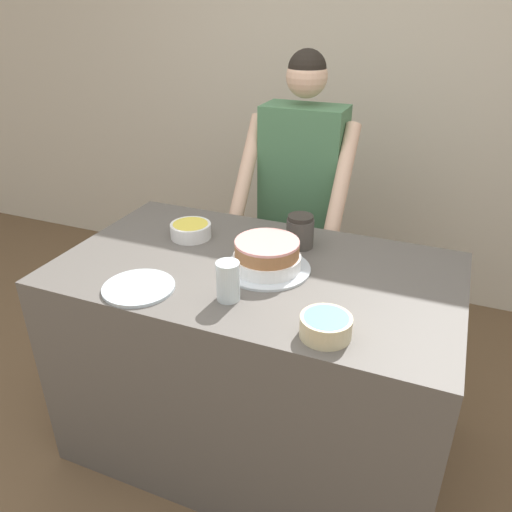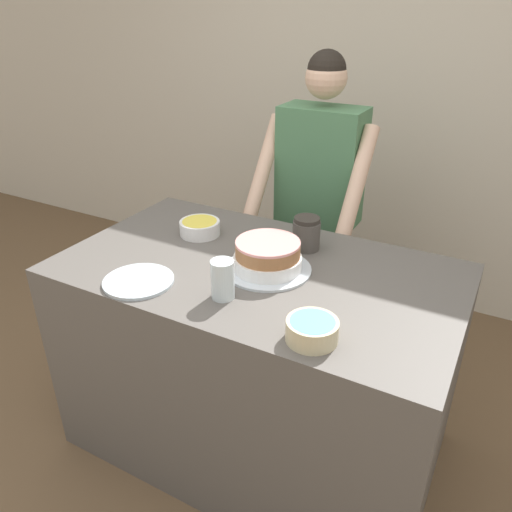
% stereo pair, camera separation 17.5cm
% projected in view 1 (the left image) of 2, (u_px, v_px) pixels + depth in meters
% --- Properties ---
extents(wall_back, '(10.00, 0.05, 2.60)m').
position_uv_depth(wall_back, '(357.00, 92.00, 3.04)').
color(wall_back, beige).
rests_on(wall_back, ground_plane).
extents(counter, '(1.52, 0.88, 0.90)m').
position_uv_depth(counter, '(256.00, 360.00, 2.10)').
color(counter, '#5B5651').
rests_on(counter, ground_plane).
extents(person_baker, '(0.55, 0.46, 1.61)m').
position_uv_depth(person_baker, '(301.00, 185.00, 2.54)').
color(person_baker, '#2D2D38').
rests_on(person_baker, ground_plane).
extents(cake, '(0.33, 0.33, 0.12)m').
position_uv_depth(cake, '(267.00, 257.00, 1.85)').
color(cake, silver).
rests_on(cake, counter).
extents(frosting_bowl_yellow, '(0.17, 0.17, 0.06)m').
position_uv_depth(frosting_bowl_yellow, '(191.00, 230.00, 2.12)').
color(frosting_bowl_yellow, white).
rests_on(frosting_bowl_yellow, counter).
extents(frosting_bowl_blue, '(0.16, 0.16, 0.07)m').
position_uv_depth(frosting_bowl_blue, '(326.00, 326.00, 1.49)').
color(frosting_bowl_blue, beige).
rests_on(frosting_bowl_blue, counter).
extents(drinking_glass, '(0.08, 0.08, 0.14)m').
position_uv_depth(drinking_glass, '(229.00, 281.00, 1.66)').
color(drinking_glass, silver).
rests_on(drinking_glass, counter).
extents(ceramic_plate, '(0.25, 0.25, 0.01)m').
position_uv_depth(ceramic_plate, '(139.00, 288.00, 1.75)').
color(ceramic_plate, silver).
rests_on(ceramic_plate, counter).
extents(stoneware_jar, '(0.11, 0.11, 0.14)m').
position_uv_depth(stoneware_jar, '(300.00, 231.00, 2.03)').
color(stoneware_jar, '#4C4742').
rests_on(stoneware_jar, counter).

